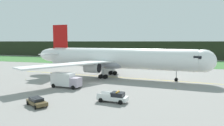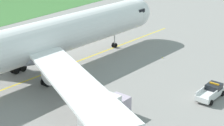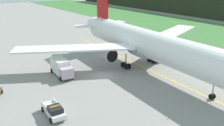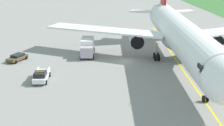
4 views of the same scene
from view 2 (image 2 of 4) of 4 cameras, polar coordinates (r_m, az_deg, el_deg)
name	(u,v)px [view 2 (image 2 of 4)]	position (r m, az deg, el deg)	size (l,w,h in m)	color
ground	(86,94)	(50.62, -4.09, -4.83)	(320.00, 320.00, 0.00)	gray
taxiway_centerline_main	(49,72)	(58.61, -9.80, -1.41)	(68.46, 0.30, 0.01)	yellow
airliner	(44,40)	(56.50, -10.53, 3.54)	(53.63, 51.48, 15.66)	white
ops_pickup_truck	(211,92)	(50.74, 15.29, -4.37)	(5.42, 2.50, 1.94)	white
catering_truck	(104,110)	(42.58, -1.24, -7.36)	(7.08, 3.13, 3.46)	#B7A6BA
taxiway_edge_light_east	(163,57)	(64.32, 7.93, 0.95)	(0.12, 0.12, 0.42)	yellow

